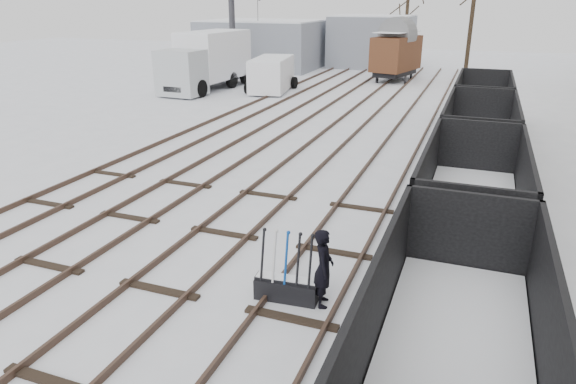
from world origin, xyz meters
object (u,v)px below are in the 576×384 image
object	(u,v)px
lorry	(207,60)
worker	(324,268)
ground_frame	(287,287)
crane	(234,44)
box_van_wagon	(396,52)
freight_wagon_a	(453,361)
panel_van	(272,74)

from	to	relation	value
lorry	worker	bearing A→B (deg)	-53.28
ground_frame	crane	xyz separation A→B (m)	(-15.49, 29.15, 2.25)
lorry	crane	distance (m)	6.54
lorry	crane	size ratio (longest dim) A/B	0.88
worker	box_van_wagon	bearing A→B (deg)	-8.58
freight_wagon_a	crane	xyz separation A→B (m)	(-18.84, 31.23, 1.58)
worker	crane	bearing A→B (deg)	13.59
lorry	panel_van	distance (m)	4.54
freight_wagon_a	lorry	distance (m)	30.52
worker	box_van_wagon	world-z (taller)	box_van_wagon
box_van_wagon	lorry	distance (m)	14.18
ground_frame	panel_van	world-z (taller)	panel_van
worker	freight_wagon_a	distance (m)	3.39
lorry	panel_van	world-z (taller)	lorry
worker	freight_wagon_a	xyz separation A→B (m)	(2.60, -2.17, 0.12)
ground_frame	worker	bearing A→B (deg)	3.20
ground_frame	worker	world-z (taller)	worker
crane	worker	bearing A→B (deg)	-55.80
freight_wagon_a	crane	world-z (taller)	crane
ground_frame	freight_wagon_a	bearing A→B (deg)	-36.20
ground_frame	box_van_wagon	xyz separation A→B (m)	(-3.10, 31.30, 1.81)
freight_wagon_a	worker	bearing A→B (deg)	140.04
box_van_wagon	panel_van	bearing A→B (deg)	-118.70
box_van_wagon	lorry	world-z (taller)	lorry
worker	lorry	world-z (taller)	lorry
panel_van	crane	size ratio (longest dim) A/B	0.55
worker	panel_van	size ratio (longest dim) A/B	0.31
panel_van	crane	distance (m)	7.91
panel_van	lorry	bearing A→B (deg)	-178.76
ground_frame	box_van_wagon	world-z (taller)	box_van_wagon
box_van_wagon	panel_van	xyz separation A→B (m)	(-6.92, -7.68, -0.94)
ground_frame	panel_van	bearing A→B (deg)	108.61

